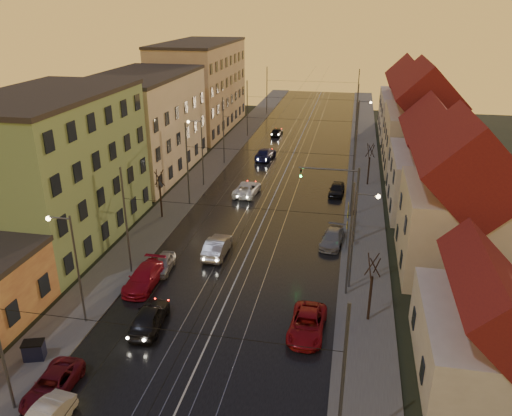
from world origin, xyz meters
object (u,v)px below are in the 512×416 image
Objects in this scene: driving_car_4 at (277,132)px; parked_right_0 at (307,324)px; driving_car_0 at (149,317)px; parked_right_1 at (332,238)px; parked_left_2 at (144,277)px; parked_left_3 at (163,264)px; driving_car_2 at (247,189)px; driving_car_1 at (217,246)px; traffic_light_mast at (345,195)px; street_lamp_1 at (358,231)px; street_lamp_3 at (360,123)px; parked_right_2 at (337,189)px; parked_left_1 at (52,385)px; street_lamp_2 at (200,146)px; driving_car_3 at (265,154)px; street_lamp_0 at (72,259)px; dumpster at (34,351)px.

parked_right_0 reaches higher than driving_car_4.
parked_right_1 is (11.41, 14.89, -0.15)m from driving_car_0.
parked_left_2 is 1.39× the size of parked_left_3.
parked_right_1 is (10.22, -10.91, -0.07)m from driving_car_2.
driving_car_1 is 1.24× the size of driving_car_4.
traffic_light_mast reaches higher than driving_car_4.
street_lamp_1 is 15.89m from parked_left_3.
parked_left_2 is at bearing -112.29° from street_lamp_3.
traffic_light_mast is 1.40× the size of driving_car_2.
street_lamp_3 reaches higher than parked_right_2.
parked_right_2 is at bearing 65.98° from parked_left_1.
driving_car_0 is (4.82, -27.60, -4.10)m from street_lamp_2.
parked_right_0 is (-1.79, -14.17, -3.91)m from traffic_light_mast.
driving_car_4 reaches higher than parked_right_1.
driving_car_3 is at bearing 94.75° from driving_car_4.
street_lamp_1 is at bearing 66.73° from parked_right_0.
street_lamp_2 is 1.73× the size of driving_car_0.
driving_car_4 is (5.10, 53.56, -4.23)m from street_lamp_0.
street_lamp_0 reaches higher than parked_right_2.
street_lamp_2 reaches higher than driving_car_3.
parked_left_3 is 3.03× the size of dumpster.
parked_left_3 is at bearing -112.95° from street_lamp_3.
parked_left_3 is at bearing 78.03° from parked_left_2.
parked_left_1 is at bearing 89.49° from driving_car_3.
street_lamp_0 is at bearing 87.24° from driving_car_4.
street_lamp_1 is at bearing -47.68° from street_lamp_2.
traffic_light_mast is 1.34× the size of driving_car_3.
street_lamp_1 is 1.67× the size of driving_car_1.
parked_left_2 is 2.57m from parked_left_3.
street_lamp_1 reaches higher than dumpster.
street_lamp_1 is 2.07× the size of driving_car_4.
driving_car_0 and driving_car_1 have the same top height.
parked_left_2 reaches higher than parked_right_2.
parked_left_2 is 13.41m from parked_right_0.
driving_car_4 is (-13.11, 45.56, -4.23)m from street_lamp_1.
street_lamp_0 is at bearing -115.53° from parked_right_2.
dumpster is at bearing -157.68° from parked_right_0.
parked_right_2 is (-0.21, 12.84, 0.03)m from parked_right_1.
driving_car_0 is at bearing -170.33° from parked_right_0.
traffic_light_mast is at bearing 84.71° from parked_right_0.
dumpster is at bearing -100.64° from street_lamp_0.
street_lamp_2 is at bearing 144.93° from traffic_light_mast.
street_lamp_3 is at bearing -159.86° from driving_car_3.
traffic_light_mast is 1.63× the size of parked_right_1.
driving_car_0 is (4.82, 0.40, -4.10)m from street_lamp_0.
parked_right_0 is (9.73, -38.51, -0.09)m from driving_car_3.
driving_car_1 is 17.23m from dumpster.
driving_car_0 is 39.94m from driving_car_3.
driving_car_3 is at bearing 84.92° from parked_left_2.
street_lamp_2 is 14.15m from driving_car_3.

